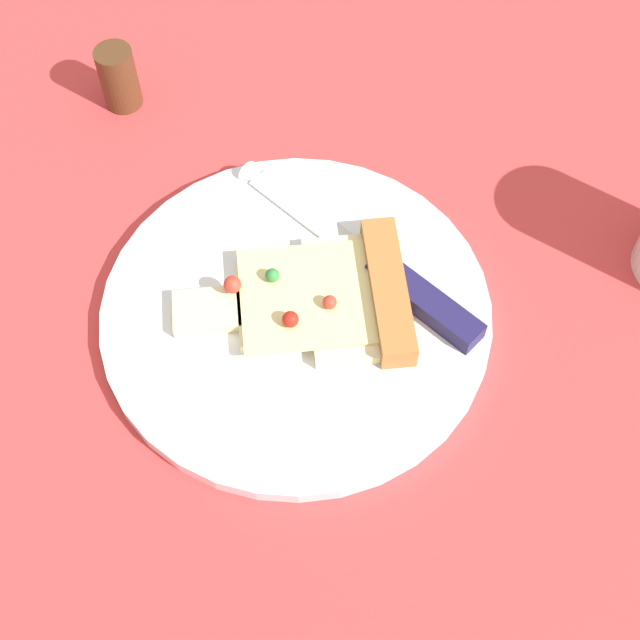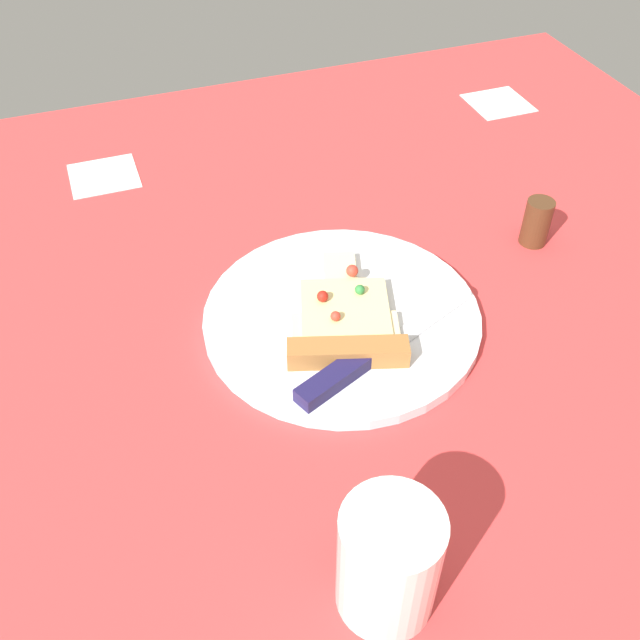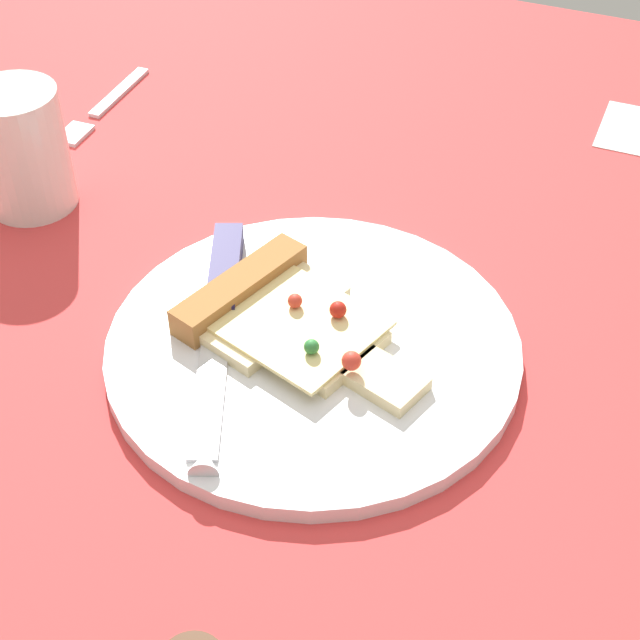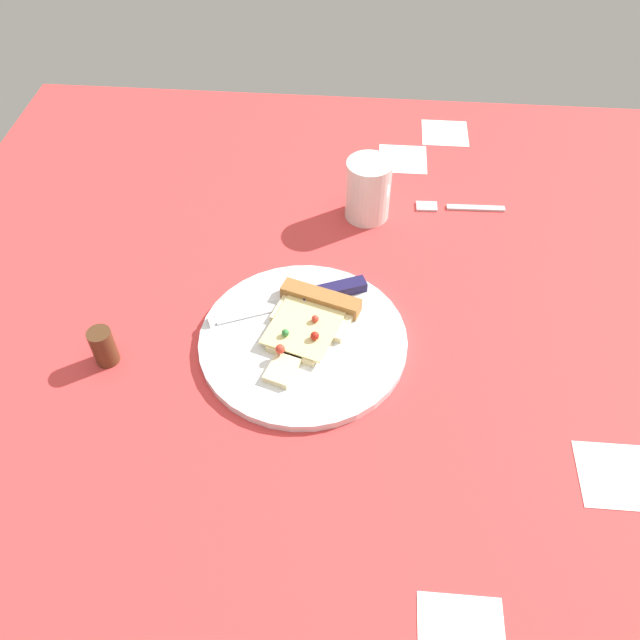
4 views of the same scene
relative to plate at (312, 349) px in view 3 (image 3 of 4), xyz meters
The scene contains 6 objects.
ground_plane 4.91cm from the plate, 92.39° to the right, with size 127.60×127.60×3.00cm.
plate is the anchor object (origin of this frame).
pizza_slice 2.92cm from the plate, 107.87° to the right, with size 13.86×18.95×2.64cm.
knife 7.19cm from the plate, 87.30° to the right, with size 22.94×11.22×2.45cm.
drinking_glass 30.98cm from the plate, 105.43° to the right, with size 7.54×7.54×10.52cm, color silver.
fork 40.11cm from the plate, 125.87° to the right, with size 15.35×2.50×0.80cm.
Camera 3 is at (45.59, 24.04, 48.58)cm, focal length 54.23 mm.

